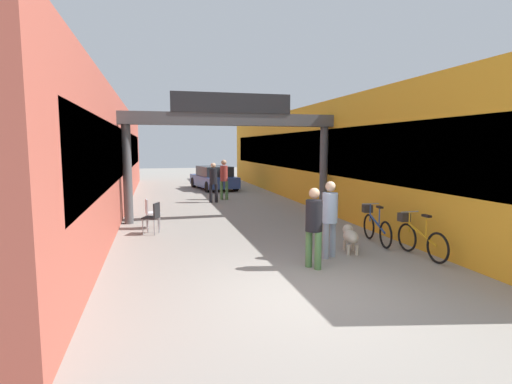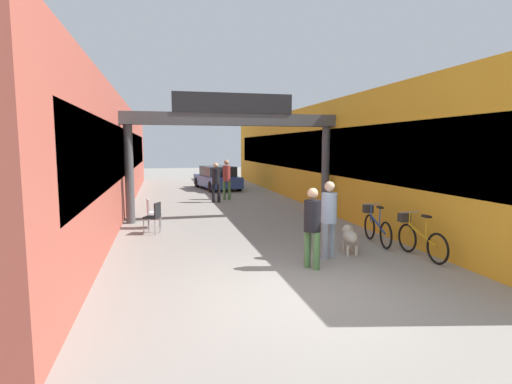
{
  "view_description": "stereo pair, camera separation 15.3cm",
  "coord_description": "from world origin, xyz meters",
  "px_view_note": "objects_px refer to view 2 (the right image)",
  "views": [
    {
      "loc": [
        -2.49,
        -6.01,
        2.47
      ],
      "look_at": [
        0.0,
        3.84,
        1.3
      ],
      "focal_mm": 28.0,
      "sensor_mm": 36.0,
      "label": 1
    },
    {
      "loc": [
        -2.34,
        -6.04,
        2.47
      ],
      "look_at": [
        0.0,
        3.84,
        1.3
      ],
      "focal_mm": 28.0,
      "sensor_mm": 36.0,
      "label": 2
    }
  ],
  "objects_px": {
    "pedestrian_companion": "(312,223)",
    "pedestrian_elderly_walking": "(227,177)",
    "pedestrian_carrying_crate": "(216,180)",
    "cafe_chair_black_nearer": "(154,215)",
    "cafe_chair_aluminium_farther": "(152,211)",
    "pedestrian_with_dog": "(329,214)",
    "bollard_post_metal": "(310,227)",
    "dog_on_leash": "(350,236)",
    "bicycle_blue_second": "(376,226)",
    "bicycle_orange_nearest": "(418,237)",
    "parked_car_blue": "(217,178)"
  },
  "relations": [
    {
      "from": "bicycle_orange_nearest",
      "to": "cafe_chair_aluminium_farther",
      "type": "xyz_separation_m",
      "value": [
        -5.89,
        4.6,
        0.1
      ]
    },
    {
      "from": "pedestrian_elderly_walking",
      "to": "bollard_post_metal",
      "type": "xyz_separation_m",
      "value": [
        0.52,
        -9.3,
        -0.54
      ]
    },
    {
      "from": "parked_car_blue",
      "to": "dog_on_leash",
      "type": "bearing_deg",
      "value": -85.58
    },
    {
      "from": "pedestrian_with_dog",
      "to": "bollard_post_metal",
      "type": "xyz_separation_m",
      "value": [
        -0.11,
        0.88,
        -0.45
      ]
    },
    {
      "from": "bicycle_blue_second",
      "to": "parked_car_blue",
      "type": "distance_m",
      "value": 13.91
    },
    {
      "from": "pedestrian_carrying_crate",
      "to": "pedestrian_elderly_walking",
      "type": "height_order",
      "value": "pedestrian_elderly_walking"
    },
    {
      "from": "pedestrian_with_dog",
      "to": "pedestrian_companion",
      "type": "bearing_deg",
      "value": -135.18
    },
    {
      "from": "parked_car_blue",
      "to": "pedestrian_elderly_walking",
      "type": "bearing_deg",
      "value": -92.36
    },
    {
      "from": "pedestrian_elderly_walking",
      "to": "cafe_chair_black_nearer",
      "type": "relative_size",
      "value": 2.08
    },
    {
      "from": "pedestrian_with_dog",
      "to": "pedestrian_companion",
      "type": "relative_size",
      "value": 1.04
    },
    {
      "from": "bicycle_blue_second",
      "to": "bollard_post_metal",
      "type": "xyz_separation_m",
      "value": [
        -1.85,
        -0.14,
        0.1
      ]
    },
    {
      "from": "pedestrian_elderly_walking",
      "to": "cafe_chair_aluminium_farther",
      "type": "distance_m",
      "value": 6.79
    },
    {
      "from": "bollard_post_metal",
      "to": "cafe_chair_aluminium_farther",
      "type": "distance_m",
      "value": 5.06
    },
    {
      "from": "dog_on_leash",
      "to": "bicycle_blue_second",
      "type": "xyz_separation_m",
      "value": [
        1.07,
        0.7,
        0.06
      ]
    },
    {
      "from": "pedestrian_companion",
      "to": "pedestrian_with_dog",
      "type": "bearing_deg",
      "value": 44.82
    },
    {
      "from": "pedestrian_carrying_crate",
      "to": "cafe_chair_black_nearer",
      "type": "relative_size",
      "value": 1.96
    },
    {
      "from": "pedestrian_companion",
      "to": "pedestrian_elderly_walking",
      "type": "relative_size",
      "value": 0.89
    },
    {
      "from": "pedestrian_companion",
      "to": "parked_car_blue",
      "type": "height_order",
      "value": "pedestrian_companion"
    },
    {
      "from": "pedestrian_companion",
      "to": "cafe_chair_aluminium_farther",
      "type": "bearing_deg",
      "value": 123.65
    },
    {
      "from": "pedestrian_with_dog",
      "to": "cafe_chair_aluminium_farther",
      "type": "distance_m",
      "value": 5.77
    },
    {
      "from": "pedestrian_elderly_walking",
      "to": "cafe_chair_black_nearer",
      "type": "height_order",
      "value": "pedestrian_elderly_walking"
    },
    {
      "from": "cafe_chair_black_nearer",
      "to": "cafe_chair_aluminium_farther",
      "type": "bearing_deg",
      "value": 96.63
    },
    {
      "from": "pedestrian_with_dog",
      "to": "bollard_post_metal",
      "type": "height_order",
      "value": "pedestrian_with_dog"
    },
    {
      "from": "pedestrian_with_dog",
      "to": "bicycle_blue_second",
      "type": "bearing_deg",
      "value": 30.32
    },
    {
      "from": "pedestrian_with_dog",
      "to": "bicycle_blue_second",
      "type": "distance_m",
      "value": 2.09
    },
    {
      "from": "cafe_chair_aluminium_farther",
      "to": "parked_car_blue",
      "type": "xyz_separation_m",
      "value": [
        3.44,
        10.52,
        0.1
      ]
    },
    {
      "from": "bicycle_blue_second",
      "to": "parked_car_blue",
      "type": "relative_size",
      "value": 0.4
    },
    {
      "from": "bicycle_orange_nearest",
      "to": "cafe_chair_black_nearer",
      "type": "bearing_deg",
      "value": 146.81
    },
    {
      "from": "bollard_post_metal",
      "to": "bicycle_blue_second",
      "type": "bearing_deg",
      "value": 4.32
    },
    {
      "from": "dog_on_leash",
      "to": "cafe_chair_black_nearer",
      "type": "bearing_deg",
      "value": 145.12
    },
    {
      "from": "pedestrian_carrying_crate",
      "to": "parked_car_blue",
      "type": "relative_size",
      "value": 0.41
    },
    {
      "from": "bicycle_blue_second",
      "to": "cafe_chair_aluminium_farther",
      "type": "distance_m",
      "value": 6.49
    },
    {
      "from": "pedestrian_carrying_crate",
      "to": "bicycle_blue_second",
      "type": "relative_size",
      "value": 1.04
    },
    {
      "from": "cafe_chair_aluminium_farther",
      "to": "pedestrian_with_dog",
      "type": "bearing_deg",
      "value": -47.53
    },
    {
      "from": "cafe_chair_black_nearer",
      "to": "pedestrian_with_dog",
      "type": "bearing_deg",
      "value": -42.18
    },
    {
      "from": "bicycle_orange_nearest",
      "to": "pedestrian_elderly_walking",
      "type": "bearing_deg",
      "value": 104.07
    },
    {
      "from": "pedestrian_with_dog",
      "to": "parked_car_blue",
      "type": "height_order",
      "value": "pedestrian_with_dog"
    },
    {
      "from": "pedestrian_with_dog",
      "to": "bollard_post_metal",
      "type": "relative_size",
      "value": 1.63
    },
    {
      "from": "bicycle_orange_nearest",
      "to": "parked_car_blue",
      "type": "xyz_separation_m",
      "value": [
        -2.45,
        15.12,
        0.21
      ]
    },
    {
      "from": "pedestrian_elderly_walking",
      "to": "bicycle_orange_nearest",
      "type": "distance_m",
      "value": 10.88
    },
    {
      "from": "pedestrian_with_dog",
      "to": "pedestrian_companion",
      "type": "height_order",
      "value": "pedestrian_with_dog"
    },
    {
      "from": "cafe_chair_aluminium_farther",
      "to": "bollard_post_metal",
      "type": "bearing_deg",
      "value": -41.69
    },
    {
      "from": "pedestrian_elderly_walking",
      "to": "parked_car_blue",
      "type": "height_order",
      "value": "pedestrian_elderly_walking"
    },
    {
      "from": "pedestrian_elderly_walking",
      "to": "dog_on_leash",
      "type": "relative_size",
      "value": 2.15
    },
    {
      "from": "parked_car_blue",
      "to": "cafe_chair_black_nearer",
      "type": "bearing_deg",
      "value": -106.47
    },
    {
      "from": "pedestrian_elderly_walking",
      "to": "bollard_post_metal",
      "type": "bearing_deg",
      "value": -86.79
    },
    {
      "from": "pedestrian_carrying_crate",
      "to": "pedestrian_elderly_walking",
      "type": "distance_m",
      "value": 1.06
    },
    {
      "from": "pedestrian_companion",
      "to": "pedestrian_carrying_crate",
      "type": "bearing_deg",
      "value": 93.49
    },
    {
      "from": "pedestrian_carrying_crate",
      "to": "parked_car_blue",
      "type": "xyz_separation_m",
      "value": [
        0.8,
        5.44,
        -0.36
      ]
    },
    {
      "from": "bollard_post_metal",
      "to": "pedestrian_with_dog",
      "type": "bearing_deg",
      "value": -83.03
    }
  ]
}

